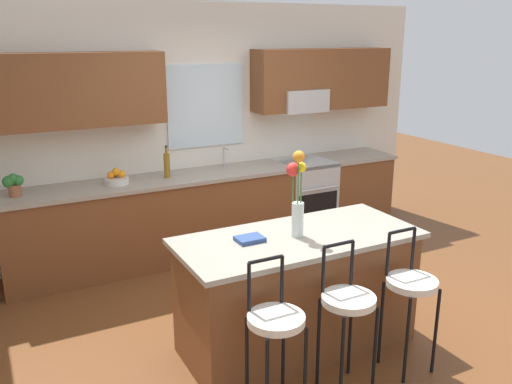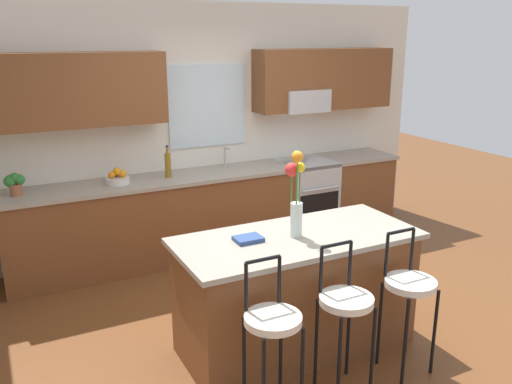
{
  "view_description": "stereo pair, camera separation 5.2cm",
  "coord_description": "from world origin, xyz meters",
  "px_view_note": "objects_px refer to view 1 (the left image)",
  "views": [
    {
      "loc": [
        -2.27,
        -3.57,
        2.37
      ],
      "look_at": [
        -0.12,
        0.55,
        1.0
      ],
      "focal_mm": 37.86,
      "sensor_mm": 36.0,
      "label": 1
    },
    {
      "loc": [
        -2.23,
        -3.59,
        2.37
      ],
      "look_at": [
        -0.12,
        0.55,
        1.0
      ],
      "focal_mm": 37.86,
      "sensor_mm": 36.0,
      "label": 2
    }
  ],
  "objects_px": {
    "flower_vase": "(297,193)",
    "cookbook": "(250,239)",
    "bar_stool_far": "(411,289)",
    "bottle_olive_oil": "(167,165)",
    "oven_range": "(304,198)",
    "fruit_bowl_oranges": "(116,178)",
    "bar_stool_near": "(275,326)",
    "potted_plant_small": "(13,183)",
    "bar_stool_middle": "(348,306)",
    "kitchen_island": "(297,291)"
  },
  "relations": [
    {
      "from": "flower_vase",
      "to": "cookbook",
      "type": "bearing_deg",
      "value": 168.66
    },
    {
      "from": "bar_stool_far",
      "to": "bottle_olive_oil",
      "type": "distance_m",
      "value": 2.87
    },
    {
      "from": "cookbook",
      "to": "oven_range",
      "type": "bearing_deg",
      "value": 48.68
    },
    {
      "from": "flower_vase",
      "to": "fruit_bowl_oranges",
      "type": "bearing_deg",
      "value": 111.72
    },
    {
      "from": "cookbook",
      "to": "bottle_olive_oil",
      "type": "relative_size",
      "value": 0.59
    },
    {
      "from": "cookbook",
      "to": "bottle_olive_oil",
      "type": "xyz_separation_m",
      "value": [
        0.05,
        2.01,
        0.12
      ]
    },
    {
      "from": "bar_stool_near",
      "to": "cookbook",
      "type": "bearing_deg",
      "value": 75.78
    },
    {
      "from": "bar_stool_near",
      "to": "potted_plant_small",
      "type": "relative_size",
      "value": 4.81
    },
    {
      "from": "bar_stool_middle",
      "to": "flower_vase",
      "type": "relative_size",
      "value": 1.59
    },
    {
      "from": "bar_stool_middle",
      "to": "potted_plant_small",
      "type": "relative_size",
      "value": 4.81
    },
    {
      "from": "kitchen_island",
      "to": "flower_vase",
      "type": "bearing_deg",
      "value": 179.58
    },
    {
      "from": "flower_vase",
      "to": "fruit_bowl_oranges",
      "type": "xyz_separation_m",
      "value": [
        -0.83,
        2.08,
        -0.28
      ]
    },
    {
      "from": "kitchen_island",
      "to": "fruit_bowl_oranges",
      "type": "xyz_separation_m",
      "value": [
        -0.85,
        2.08,
        0.51
      ]
    },
    {
      "from": "oven_range",
      "to": "fruit_bowl_oranges",
      "type": "bearing_deg",
      "value": 179.25
    },
    {
      "from": "bar_stool_far",
      "to": "cookbook",
      "type": "height_order",
      "value": "bar_stool_far"
    },
    {
      "from": "oven_range",
      "to": "fruit_bowl_oranges",
      "type": "distance_m",
      "value": 2.28
    },
    {
      "from": "bar_stool_near",
      "to": "bottle_olive_oil",
      "type": "relative_size",
      "value": 3.09
    },
    {
      "from": "bar_stool_near",
      "to": "fruit_bowl_oranges",
      "type": "relative_size",
      "value": 4.34
    },
    {
      "from": "flower_vase",
      "to": "bottle_olive_oil",
      "type": "height_order",
      "value": "flower_vase"
    },
    {
      "from": "kitchen_island",
      "to": "flower_vase",
      "type": "distance_m",
      "value": 0.79
    },
    {
      "from": "kitchen_island",
      "to": "flower_vase",
      "type": "height_order",
      "value": "flower_vase"
    },
    {
      "from": "oven_range",
      "to": "potted_plant_small",
      "type": "relative_size",
      "value": 4.25
    },
    {
      "from": "fruit_bowl_oranges",
      "to": "cookbook",
      "type": "bearing_deg",
      "value": -76.63
    },
    {
      "from": "kitchen_island",
      "to": "potted_plant_small",
      "type": "distance_m",
      "value": 2.81
    },
    {
      "from": "oven_range",
      "to": "flower_vase",
      "type": "xyz_separation_m",
      "value": [
        -1.39,
        -2.05,
        0.79
      ]
    },
    {
      "from": "bottle_olive_oil",
      "to": "bar_stool_far",
      "type": "bearing_deg",
      "value": -72.11
    },
    {
      "from": "kitchen_island",
      "to": "cookbook",
      "type": "xyz_separation_m",
      "value": [
        -0.37,
        0.07,
        0.47
      ]
    },
    {
      "from": "bottle_olive_oil",
      "to": "flower_vase",
      "type": "bearing_deg",
      "value": -81.78
    },
    {
      "from": "bar_stool_middle",
      "to": "potted_plant_small",
      "type": "bearing_deg",
      "value": 123.6
    },
    {
      "from": "bar_stool_far",
      "to": "flower_vase",
      "type": "height_order",
      "value": "flower_vase"
    },
    {
      "from": "bar_stool_near",
      "to": "flower_vase",
      "type": "relative_size",
      "value": 1.59
    },
    {
      "from": "potted_plant_small",
      "to": "bar_stool_near",
      "type": "bearing_deg",
      "value": -65.25
    },
    {
      "from": "bar_stool_middle",
      "to": "fruit_bowl_oranges",
      "type": "height_order",
      "value": "fruit_bowl_oranges"
    },
    {
      "from": "bottle_olive_oil",
      "to": "potted_plant_small",
      "type": "relative_size",
      "value": 1.56
    },
    {
      "from": "cookbook",
      "to": "potted_plant_small",
      "type": "relative_size",
      "value": 0.92
    },
    {
      "from": "bar_stool_near",
      "to": "potted_plant_small",
      "type": "bearing_deg",
      "value": 114.75
    },
    {
      "from": "oven_range",
      "to": "bar_stool_middle",
      "type": "relative_size",
      "value": 0.88
    },
    {
      "from": "potted_plant_small",
      "to": "bottle_olive_oil",
      "type": "bearing_deg",
      "value": -0.06
    },
    {
      "from": "bottle_olive_oil",
      "to": "fruit_bowl_oranges",
      "type": "bearing_deg",
      "value": 179.53
    },
    {
      "from": "potted_plant_small",
      "to": "kitchen_island",
      "type": "bearing_deg",
      "value": -49.17
    },
    {
      "from": "bottle_olive_oil",
      "to": "potted_plant_small",
      "type": "bearing_deg",
      "value": 179.94
    },
    {
      "from": "bottle_olive_oil",
      "to": "bar_stool_middle",
      "type": "bearing_deg",
      "value": -83.2
    },
    {
      "from": "bar_stool_near",
      "to": "bar_stool_far",
      "type": "xyz_separation_m",
      "value": [
        1.1,
        0.0,
        0.0
      ]
    },
    {
      "from": "fruit_bowl_oranges",
      "to": "bottle_olive_oil",
      "type": "distance_m",
      "value": 0.54
    },
    {
      "from": "bar_stool_middle",
      "to": "bottle_olive_oil",
      "type": "height_order",
      "value": "bottle_olive_oil"
    },
    {
      "from": "oven_range",
      "to": "bar_stool_near",
      "type": "distance_m",
      "value": 3.3
    },
    {
      "from": "oven_range",
      "to": "bar_stool_far",
      "type": "xyz_separation_m",
      "value": [
        -0.82,
        -2.68,
        0.18
      ]
    },
    {
      "from": "bar_stool_near",
      "to": "bottle_olive_oil",
      "type": "height_order",
      "value": "bottle_olive_oil"
    },
    {
      "from": "oven_range",
      "to": "bar_stool_middle",
      "type": "xyz_separation_m",
      "value": [
        -1.37,
        -2.68,
        0.18
      ]
    },
    {
      "from": "flower_vase",
      "to": "potted_plant_small",
      "type": "height_order",
      "value": "flower_vase"
    }
  ]
}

